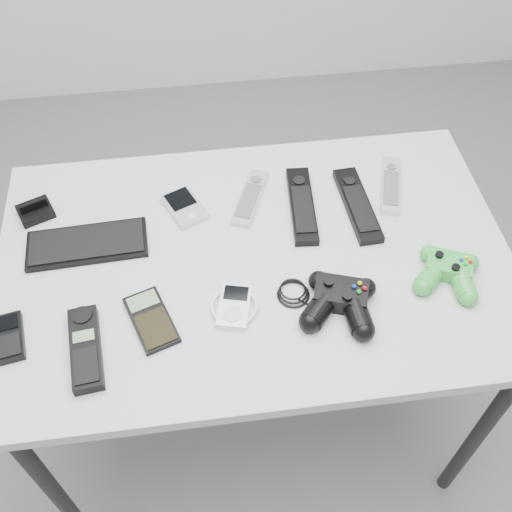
{
  "coord_description": "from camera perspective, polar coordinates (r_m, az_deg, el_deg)",
  "views": [
    {
      "loc": [
        -0.2,
        -0.79,
        1.78
      ],
      "look_at": [
        -0.09,
        0.01,
        0.77
      ],
      "focal_mm": 42.0,
      "sensor_mm": 36.0,
      "label": 1
    }
  ],
  "objects": [
    {
      "name": "remote_silver_b",
      "position": [
        1.49,
        12.7,
        6.64
      ],
      "size": [
        0.09,
        0.19,
        0.02
      ],
      "primitive_type": "cube",
      "rotation": [
        0.0,
        0.0,
        -0.28
      ],
      "color": "silver",
      "rests_on": "desk"
    },
    {
      "name": "pda",
      "position": [
        1.41,
        -6.81,
        4.69
      ],
      "size": [
        0.11,
        0.13,
        0.02
      ],
      "primitive_type": "cube",
      "rotation": [
        0.0,
        0.0,
        0.41
      ],
      "color": "#BBBAC2",
      "rests_on": "desk"
    },
    {
      "name": "calculator",
      "position": [
        1.23,
        -9.95,
        -5.99
      ],
      "size": [
        0.12,
        0.16,
        0.01
      ],
      "primitive_type": "cube",
      "rotation": [
        0.0,
        0.0,
        0.33
      ],
      "color": "black",
      "rests_on": "desk"
    },
    {
      "name": "controller_black",
      "position": [
        1.22,
        8.01,
        -4.17
      ],
      "size": [
        0.3,
        0.23,
        0.05
      ],
      "primitive_type": null,
      "rotation": [
        0.0,
        0.0,
        -0.32
      ],
      "color": "black",
      "rests_on": "desk"
    },
    {
      "name": "remote_black_b",
      "position": [
        1.42,
        9.64,
        4.88
      ],
      "size": [
        0.07,
        0.24,
        0.02
      ],
      "primitive_type": "cube",
      "rotation": [
        0.0,
        0.0,
        0.05
      ],
      "color": "black",
      "rests_on": "desk"
    },
    {
      "name": "remote_black_a",
      "position": [
        1.4,
        4.39,
        4.89
      ],
      "size": [
        0.07,
        0.24,
        0.02
      ],
      "primitive_type": "cube",
      "rotation": [
        0.0,
        0.0,
        -0.08
      ],
      "color": "black",
      "rests_on": "desk"
    },
    {
      "name": "controller_green",
      "position": [
        1.32,
        17.83,
        -1.31
      ],
      "size": [
        0.18,
        0.18,
        0.05
      ],
      "primitive_type": null,
      "rotation": [
        0.0,
        0.0,
        -0.42
      ],
      "color": "#268C26",
      "rests_on": "desk"
    },
    {
      "name": "cordless_handset",
      "position": [
        1.21,
        -15.92,
        -8.44
      ],
      "size": [
        0.08,
        0.19,
        0.03
      ],
      "primitive_type": "cube",
      "rotation": [
        0.0,
        0.0,
        0.11
      ],
      "color": "black",
      "rests_on": "desk"
    },
    {
      "name": "desk",
      "position": [
        1.36,
        -0.08,
        -1.79
      ],
      "size": [
        1.13,
        0.72,
        0.75
      ],
      "color": "#ADADB0",
      "rests_on": "floor"
    },
    {
      "name": "pda_keyboard",
      "position": [
        1.38,
        -15.78,
        1.14
      ],
      "size": [
        0.27,
        0.12,
        0.02
      ],
      "primitive_type": "cube",
      "rotation": [
        0.0,
        0.0,
        0.04
      ],
      "color": "black",
      "rests_on": "desk"
    },
    {
      "name": "mp3_player",
      "position": [
        1.22,
        -2.1,
        -4.8
      ],
      "size": [
        0.12,
        0.12,
        0.02
      ],
      "primitive_type": "cube",
      "rotation": [
        0.0,
        0.0,
        -0.25
      ],
      "color": "white",
      "rests_on": "desk"
    },
    {
      "name": "remote_silver_a",
      "position": [
        1.42,
        -0.56,
        5.61
      ],
      "size": [
        0.11,
        0.18,
        0.02
      ],
      "primitive_type": "cube",
      "rotation": [
        0.0,
        0.0,
        -0.39
      ],
      "color": "#BBBAC2",
      "rests_on": "desk"
    },
    {
      "name": "dock_bracket",
      "position": [
        1.47,
        -20.37,
        4.28
      ],
      "size": [
        0.1,
        0.09,
        0.04
      ],
      "primitive_type": "cube",
      "rotation": [
        0.0,
        0.0,
        0.4
      ],
      "color": "black",
      "rests_on": "desk"
    },
    {
      "name": "mobile_phone",
      "position": [
        1.28,
        -22.36,
        -7.15
      ],
      "size": [
        0.07,
        0.12,
        0.02
      ],
      "primitive_type": "cube",
      "rotation": [
        0.0,
        0.0,
        0.18
      ],
      "color": "black",
      "rests_on": "desk"
    },
    {
      "name": "floor",
      "position": [
        1.96,
        2.76,
        -14.27
      ],
      "size": [
        3.5,
        3.5,
        0.0
      ],
      "primitive_type": "plane",
      "color": "slate",
      "rests_on": "ground"
    }
  ]
}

